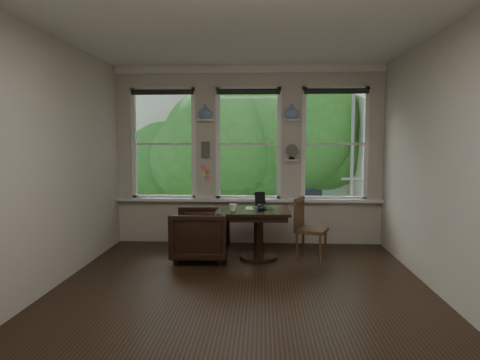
# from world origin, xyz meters

# --- Properties ---
(ground) EXTENTS (4.50, 4.50, 0.00)m
(ground) POSITION_xyz_m (0.00, 0.00, 0.00)
(ground) COLOR black
(ground) RESTS_ON ground
(ceiling) EXTENTS (4.50, 4.50, 0.00)m
(ceiling) POSITION_xyz_m (0.00, 0.00, 3.00)
(ceiling) COLOR silver
(ceiling) RESTS_ON ground
(wall_back) EXTENTS (4.50, 0.00, 4.50)m
(wall_back) POSITION_xyz_m (0.00, 2.25, 1.50)
(wall_back) COLOR beige
(wall_back) RESTS_ON ground
(wall_front) EXTENTS (4.50, 0.00, 4.50)m
(wall_front) POSITION_xyz_m (0.00, -2.25, 1.50)
(wall_front) COLOR beige
(wall_front) RESTS_ON ground
(wall_left) EXTENTS (0.00, 4.50, 4.50)m
(wall_left) POSITION_xyz_m (-2.25, 0.00, 1.50)
(wall_left) COLOR beige
(wall_left) RESTS_ON ground
(wall_right) EXTENTS (0.00, 4.50, 4.50)m
(wall_right) POSITION_xyz_m (2.25, 0.00, 1.50)
(wall_right) COLOR beige
(wall_right) RESTS_ON ground
(window_left) EXTENTS (1.10, 0.12, 1.90)m
(window_left) POSITION_xyz_m (-1.45, 2.25, 1.70)
(window_left) COLOR white
(window_left) RESTS_ON ground
(window_center) EXTENTS (1.10, 0.12, 1.90)m
(window_center) POSITION_xyz_m (0.00, 2.25, 1.70)
(window_center) COLOR white
(window_center) RESTS_ON ground
(window_right) EXTENTS (1.10, 0.12, 1.90)m
(window_right) POSITION_xyz_m (1.45, 2.25, 1.70)
(window_right) COLOR white
(window_right) RESTS_ON ground
(shelf_left) EXTENTS (0.26, 0.16, 0.03)m
(shelf_left) POSITION_xyz_m (-0.72, 2.15, 2.10)
(shelf_left) COLOR white
(shelf_left) RESTS_ON ground
(shelf_right) EXTENTS (0.26, 0.16, 0.03)m
(shelf_right) POSITION_xyz_m (0.72, 2.15, 2.10)
(shelf_right) COLOR white
(shelf_right) RESTS_ON ground
(intercom) EXTENTS (0.14, 0.06, 0.28)m
(intercom) POSITION_xyz_m (-0.72, 2.18, 1.60)
(intercom) COLOR #59544F
(intercom) RESTS_ON ground
(sticky_notes) EXTENTS (0.16, 0.01, 0.24)m
(sticky_notes) POSITION_xyz_m (-0.72, 2.19, 1.25)
(sticky_notes) COLOR pink
(sticky_notes) RESTS_ON ground
(desk_fan) EXTENTS (0.20, 0.20, 0.24)m
(desk_fan) POSITION_xyz_m (0.72, 2.13, 1.53)
(desk_fan) COLOR #59544F
(desk_fan) RESTS_ON ground
(vase_left) EXTENTS (0.24, 0.24, 0.25)m
(vase_left) POSITION_xyz_m (-0.72, 2.15, 2.24)
(vase_left) COLOR silver
(vase_left) RESTS_ON shelf_left
(vase_right) EXTENTS (0.24, 0.24, 0.25)m
(vase_right) POSITION_xyz_m (0.72, 2.15, 2.24)
(vase_right) COLOR silver
(vase_right) RESTS_ON shelf_right
(table) EXTENTS (0.90, 0.90, 0.75)m
(table) POSITION_xyz_m (0.19, 1.18, 0.38)
(table) COLOR black
(table) RESTS_ON ground
(armchair_left) EXTENTS (0.83, 0.81, 0.75)m
(armchair_left) POSITION_xyz_m (-0.67, 1.11, 0.38)
(armchair_left) COLOR black
(armchair_left) RESTS_ON ground
(cushion_red) EXTENTS (0.45, 0.45, 0.06)m
(cushion_red) POSITION_xyz_m (-0.67, 1.11, 0.45)
(cushion_red) COLOR maroon
(cushion_red) RESTS_ON armchair_left
(side_chair_right) EXTENTS (0.54, 0.54, 0.92)m
(side_chair_right) POSITION_xyz_m (0.96, 1.16, 0.46)
(side_chair_right) COLOR #4B311A
(side_chair_right) RESTS_ON ground
(laptop) EXTENTS (0.30, 0.20, 0.02)m
(laptop) POSITION_xyz_m (0.24, 1.14, 0.76)
(laptop) COLOR black
(laptop) RESTS_ON table
(mug) EXTENTS (0.13, 0.13, 0.10)m
(mug) POSITION_xyz_m (-0.18, 1.01, 0.80)
(mug) COLOR white
(mug) RESTS_ON table
(drinking_glass) EXTENTS (0.15, 0.15, 0.10)m
(drinking_glass) POSITION_xyz_m (0.23, 1.08, 0.80)
(drinking_glass) COLOR white
(drinking_glass) RESTS_ON table
(tablet) EXTENTS (0.18, 0.12, 0.22)m
(tablet) POSITION_xyz_m (0.21, 1.49, 0.86)
(tablet) COLOR black
(tablet) RESTS_ON table
(papers) EXTENTS (0.22, 0.30, 0.00)m
(papers) POSITION_xyz_m (0.10, 1.26, 0.75)
(papers) COLOR silver
(papers) RESTS_ON table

